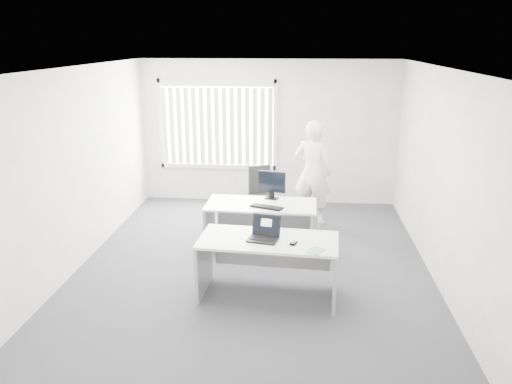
# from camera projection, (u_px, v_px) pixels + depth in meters

# --- Properties ---
(ground) EXTENTS (6.00, 6.00, 0.00)m
(ground) POSITION_uv_depth(u_px,v_px,m) (254.00, 264.00, 7.30)
(ground) COLOR #585860
(ground) RESTS_ON ground
(wall_back) EXTENTS (5.00, 0.02, 2.80)m
(wall_back) POSITION_uv_depth(u_px,v_px,m) (268.00, 133.00, 9.74)
(wall_back) COLOR white
(wall_back) RESTS_ON ground
(wall_front) EXTENTS (5.00, 0.02, 2.80)m
(wall_front) POSITION_uv_depth(u_px,v_px,m) (218.00, 265.00, 4.03)
(wall_front) COLOR white
(wall_front) RESTS_ON ground
(wall_left) EXTENTS (0.02, 6.00, 2.80)m
(wall_left) POSITION_uv_depth(u_px,v_px,m) (79.00, 167.00, 7.11)
(wall_left) COLOR white
(wall_left) RESTS_ON ground
(wall_right) EXTENTS (0.02, 6.00, 2.80)m
(wall_right) POSITION_uv_depth(u_px,v_px,m) (439.00, 176.00, 6.67)
(wall_right) COLOR white
(wall_right) RESTS_ON ground
(ceiling) EXTENTS (5.00, 6.00, 0.02)m
(ceiling) POSITION_uv_depth(u_px,v_px,m) (254.00, 67.00, 6.48)
(ceiling) COLOR white
(ceiling) RESTS_ON wall_back
(window) EXTENTS (2.32, 0.06, 1.76)m
(window) POSITION_uv_depth(u_px,v_px,m) (217.00, 125.00, 9.75)
(window) COLOR silver
(window) RESTS_ON wall_back
(blinds) EXTENTS (2.20, 0.10, 1.50)m
(blinds) POSITION_uv_depth(u_px,v_px,m) (217.00, 127.00, 9.70)
(blinds) COLOR white
(blinds) RESTS_ON wall_back
(desk_near) EXTENTS (1.77, 0.92, 0.78)m
(desk_near) POSITION_uv_depth(u_px,v_px,m) (268.00, 255.00, 6.24)
(desk_near) COLOR white
(desk_near) RESTS_ON ground
(desk_far) EXTENTS (1.69, 0.82, 0.76)m
(desk_far) POSITION_uv_depth(u_px,v_px,m) (261.00, 217.00, 7.64)
(desk_far) COLOR white
(desk_far) RESTS_ON ground
(office_chair) EXTENTS (0.72, 0.72, 0.97)m
(office_chair) POSITION_uv_depth(u_px,v_px,m) (262.00, 203.00, 9.06)
(office_chair) COLOR black
(office_chair) RESTS_ON ground
(person) EXTENTS (0.78, 0.64, 1.85)m
(person) POSITION_uv_depth(u_px,v_px,m) (313.00, 172.00, 8.70)
(person) COLOR white
(person) RESTS_ON ground
(laptop) EXTENTS (0.42, 0.39, 0.28)m
(laptop) POSITION_uv_depth(u_px,v_px,m) (263.00, 230.00, 6.09)
(laptop) COLOR black
(laptop) RESTS_ON desk_near
(paper_sheet) EXTENTS (0.36, 0.31, 0.00)m
(paper_sheet) POSITION_uv_depth(u_px,v_px,m) (298.00, 242.00, 6.07)
(paper_sheet) COLOR silver
(paper_sheet) RESTS_ON desk_near
(mouse) EXTENTS (0.09, 0.12, 0.04)m
(mouse) POSITION_uv_depth(u_px,v_px,m) (293.00, 243.00, 6.00)
(mouse) COLOR #ACACAE
(mouse) RESTS_ON paper_sheet
(booklet) EXTENTS (0.23, 0.26, 0.01)m
(booklet) POSITION_uv_depth(u_px,v_px,m) (316.00, 251.00, 5.82)
(booklet) COLOR white
(booklet) RESTS_ON desk_near
(keyboard) EXTENTS (0.51, 0.33, 0.02)m
(keyboard) POSITION_uv_depth(u_px,v_px,m) (267.00, 207.00, 7.38)
(keyboard) COLOR black
(keyboard) RESTS_ON desk_far
(monitor) EXTENTS (0.46, 0.24, 0.44)m
(monitor) POSITION_uv_depth(u_px,v_px,m) (272.00, 185.00, 7.74)
(monitor) COLOR black
(monitor) RESTS_ON desk_far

